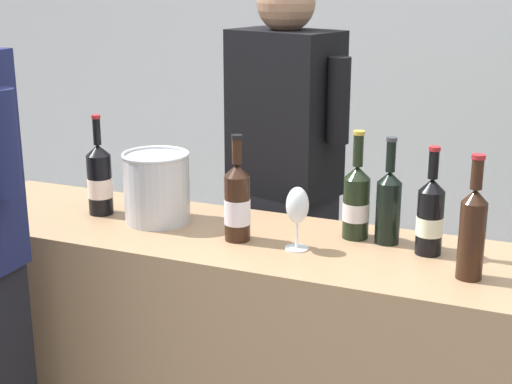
# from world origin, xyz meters

# --- Properties ---
(wall_back) EXTENTS (8.00, 0.10, 2.80)m
(wall_back) POSITION_xyz_m (0.00, 2.60, 1.40)
(wall_back) COLOR silver
(wall_back) RESTS_ON ground_plane
(counter) EXTENTS (2.26, 0.53, 0.92)m
(counter) POSITION_xyz_m (0.00, 0.00, 0.46)
(counter) COLOR #9E7A56
(counter) RESTS_ON ground_plane
(wine_bottle_0) EXTENTS (0.08, 0.08, 0.34)m
(wine_bottle_0) POSITION_xyz_m (-0.62, 0.02, 1.04)
(wine_bottle_0) COLOR black
(wine_bottle_0) RESTS_ON counter
(wine_bottle_1) EXTENTS (0.08, 0.08, 0.33)m
(wine_bottle_1) POSITION_xyz_m (0.35, 0.12, 1.04)
(wine_bottle_1) COLOR black
(wine_bottle_1) RESTS_ON counter
(wine_bottle_2) EXTENTS (0.08, 0.08, 0.32)m
(wine_bottle_2) POSITION_xyz_m (0.48, 0.07, 1.03)
(wine_bottle_2) COLOR black
(wine_bottle_2) RESTS_ON counter
(wine_bottle_4) EXTENTS (0.08, 0.08, 0.33)m
(wine_bottle_4) POSITION_xyz_m (-0.08, -0.04, 1.04)
(wine_bottle_4) COLOR black
(wine_bottle_4) RESTS_ON counter
(wine_bottle_5) EXTENTS (0.08, 0.08, 0.34)m
(wine_bottle_5) POSITION_xyz_m (0.25, 0.13, 1.04)
(wine_bottle_5) COLOR black
(wine_bottle_5) RESTS_ON counter
(wine_bottle_7) EXTENTS (0.07, 0.07, 0.35)m
(wine_bottle_7) POSITION_xyz_m (0.62, -0.07, 1.06)
(wine_bottle_7) COLOR black
(wine_bottle_7) RESTS_ON counter
(wine_glass) EXTENTS (0.07, 0.07, 0.19)m
(wine_glass) POSITION_xyz_m (0.11, -0.04, 1.05)
(wine_glass) COLOR silver
(wine_glass) RESTS_ON counter
(ice_bucket) EXTENTS (0.22, 0.22, 0.23)m
(ice_bucket) POSITION_xyz_m (-0.40, 0.03, 1.04)
(ice_bucket) COLOR silver
(ice_bucket) RESTS_ON counter
(person_server) EXTENTS (0.53, 0.34, 1.72)m
(person_server) POSITION_xyz_m (-0.15, 0.54, 0.84)
(person_server) COLOR black
(person_server) RESTS_ON ground_plane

